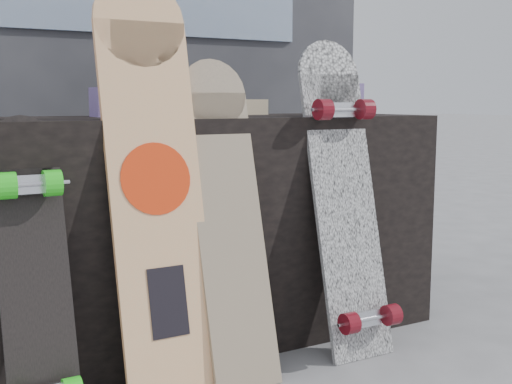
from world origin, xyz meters
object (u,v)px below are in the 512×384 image
vendor_table (211,226)px  longboard_celtic (228,210)px  longboard_cascadia (345,192)px  skateboard_dark (35,270)px  longboard_geisha (154,173)px

vendor_table → longboard_celtic: bearing=-107.1°
longboard_cascadia → skateboard_dark: 1.03m
longboard_geisha → longboard_celtic: size_ratio=1.24×
longboard_cascadia → skateboard_dark: longboard_cascadia is taller
longboard_celtic → skateboard_dark: bearing=-177.6°
skateboard_dark → vendor_table: bearing=28.9°
longboard_celtic → longboard_cascadia: longboard_cascadia is taller
vendor_table → longboard_cascadia: (0.34, -0.35, 0.15)m
vendor_table → longboard_cascadia: 0.51m
longboard_celtic → skateboard_dark: (-0.58, -0.02, -0.11)m
longboard_cascadia → skateboard_dark: size_ratio=1.30×
longboard_celtic → skateboard_dark: longboard_celtic is taller
longboard_celtic → longboard_geisha: bearing=172.8°
longboard_geisha → vendor_table: bearing=44.5°
longboard_celtic → vendor_table: bearing=72.9°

